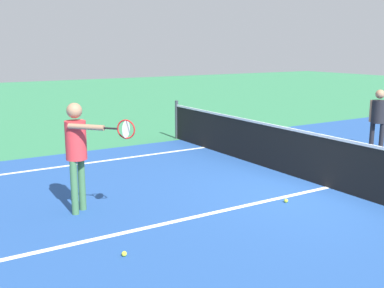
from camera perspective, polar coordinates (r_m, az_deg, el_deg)
name	(u,v)px	position (r m, az deg, el deg)	size (l,w,h in m)	color
ground_plane	(328,187)	(9.05, 16.09, -5.07)	(60.00, 60.00, 0.00)	#337F51
court_surface_inbounds	(328,187)	(9.05, 16.09, -5.07)	(10.62, 24.40, 0.00)	#234C93
line_center_service	(178,221)	(7.10, -1.76, -9.26)	(0.10, 6.40, 0.01)	white
net	(329,161)	(8.92, 16.27, -2.04)	(11.14, 0.09, 1.07)	#33383D
player_near	(78,145)	(7.37, -13.67, -0.12)	(1.09, 0.73, 1.72)	#3F7247
player_far	(379,115)	(11.99, 21.67, 3.31)	(0.53, 1.15, 1.55)	black
tennis_ball_near_net	(286,201)	(8.03, 11.31, -6.74)	(0.07, 0.07, 0.07)	#CCE033
tennis_ball_mid_court	(124,254)	(6.03, -8.21, -13.01)	(0.07, 0.07, 0.07)	#CCE033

